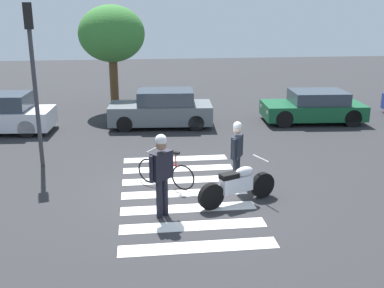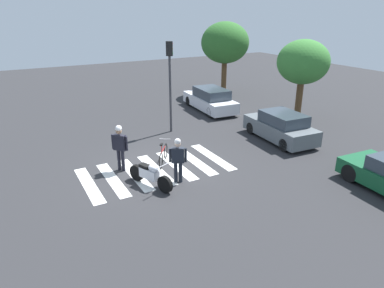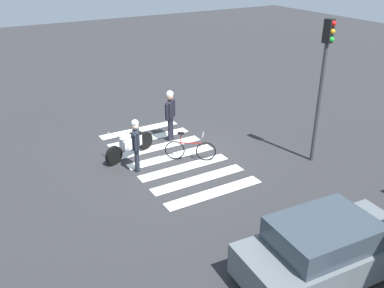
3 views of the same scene
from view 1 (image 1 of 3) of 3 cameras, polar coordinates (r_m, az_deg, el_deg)
ground_plane at (r=11.61m, az=-0.94°, el=-6.13°), size 60.00×60.00×0.00m
police_motorcycle at (r=10.94m, az=5.67°, el=-5.12°), size 2.00×0.99×1.04m
leaning_bicycle at (r=11.93m, az=-3.27°, el=-3.58°), size 1.42×1.03×1.00m
officer_on_foot at (r=10.01m, az=-3.81°, el=-3.11°), size 0.55×0.50×1.91m
officer_by_motorcycle at (r=11.75m, az=5.61°, el=-0.72°), size 0.39×0.60×1.74m
crosswalk_stripes at (r=11.61m, az=-0.94°, el=-6.12°), size 3.16×5.85×0.01m
car_grey_coupe at (r=17.82m, az=-3.77°, el=4.33°), size 4.03×1.98×1.42m
car_green_compact at (r=19.10m, az=14.91°, el=4.48°), size 4.07×2.14×1.26m
traffic_light_pole at (r=13.63m, az=-19.25°, el=9.78°), size 0.29×0.35×4.62m
street_tree_mid at (r=20.50m, az=-9.96°, el=13.28°), size 2.84×2.84×4.57m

